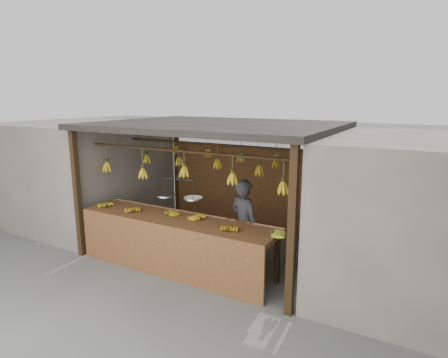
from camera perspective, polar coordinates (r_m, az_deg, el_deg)
The scene contains 9 objects.
ground at distance 7.37m, azimuth -1.16°, elevation -10.36°, with size 80.00×80.00×0.00m, color #5B5B57.
stall at distance 7.14m, azimuth 0.11°, elevation 5.31°, with size 4.30×3.30×2.40m.
neighbor_left at distance 9.32m, azimuth -20.66°, elevation 1.06°, with size 3.00×3.00×2.30m, color slate.
neighbor_right at distance 6.11m, azimuth 29.52°, elevation -5.42°, with size 3.00×3.00×2.30m, color slate.
counter at distance 6.22m, azimuth -7.91°, elevation -7.89°, with size 3.59×0.80×0.96m.
hanging_bananas at distance 6.90m, azimuth -1.17°, elevation 2.17°, with size 3.65×2.22×0.39m.
balance_scale at distance 6.24m, azimuth -6.86°, elevation -2.39°, with size 0.80×0.37×0.78m.
vendor at distance 6.21m, azimuth 3.06°, elevation -7.07°, with size 0.57×0.37×1.57m, color #262628.
bag_bundles at distance 7.59m, azimuth 16.90°, elevation -2.08°, with size 0.08×0.26×1.24m.
Camera 1 is at (3.45, -5.87, 2.84)m, focal length 30.00 mm.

